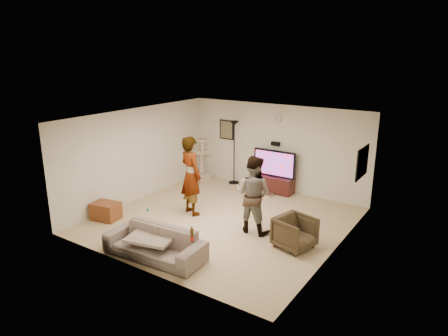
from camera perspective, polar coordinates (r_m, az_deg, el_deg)
The scene contains 24 objects.
floor at distance 9.82m, azimuth -0.13°, elevation -7.43°, with size 5.50×5.50×0.02m, color tan.
ceiling at distance 9.10m, azimuth -0.13°, elevation 7.25°, with size 5.50×5.50×0.02m, color white.
wall_back at distance 11.69m, azimuth 7.40°, elevation 2.85°, with size 5.50×0.04×2.50m, color beige.
wall_front at distance 7.39m, azimuth -12.14°, elevation -5.46°, with size 5.50×0.04×2.50m, color beige.
wall_left at distance 11.10m, azimuth -12.02°, elevation 1.90°, with size 0.04×5.50×2.50m, color beige.
wall_right at distance 8.25m, azimuth 15.97°, elevation -3.39°, with size 0.04×5.50×2.50m, color beige.
wall_clock at distance 11.50m, azimuth 7.49°, elevation 6.95°, with size 0.26×0.26×0.04m, color silver.
wall_speaker at distance 11.61m, azimuth 7.29°, elevation 3.42°, with size 0.25×0.10×0.10m, color black.
picture_back at distance 12.43m, azimuth 0.36°, elevation 5.44°, with size 0.42×0.03×0.52m, color brown.
picture_right at distance 9.66m, azimuth 18.95°, elevation 0.76°, with size 0.03×0.78×0.62m, color #FFC653.
tv_stand at distance 11.72m, azimuth 7.05°, elevation -2.24°, with size 1.15×0.45×0.48m, color black.
console_box at distance 11.47m, azimuth 5.93°, elevation -3.70°, with size 0.40×0.30×0.07m, color silver.
tv at distance 11.54m, azimuth 7.16°, elevation 0.67°, with size 1.28×0.08×0.76m, color black.
tv_screen at distance 11.50m, azimuth 7.06°, elevation 0.62°, with size 1.18×0.01×0.67m, color blue.
floor_lamp at distance 12.21m, azimuth 1.43°, elevation 2.18°, with size 0.32×0.32×1.93m, color black.
cat_tree at distance 12.64m, azimuth -3.19°, elevation 1.27°, with size 0.43×0.43×1.34m, color #C0A790.
person_left at distance 9.92m, azimuth -4.69°, elevation -1.08°, with size 0.72×0.47×1.98m, color #918FA0.
person_right at distance 8.96m, azimuth 4.12°, elevation -3.73°, with size 0.86×0.67×1.76m, color #2C4EA4.
sofa at distance 8.17m, azimuth -9.80°, elevation -10.42°, with size 2.06×0.80×0.60m, color #75645D.
throw_blanket at distance 8.17m, azimuth -10.20°, elevation -9.63°, with size 0.90×0.70×0.06m, color tan.
beer_bottle at distance 7.42m, azimuth -4.55°, elevation -9.44°, with size 0.06×0.06×0.25m, color #42260C.
armchair at distance 8.53m, azimuth 9.98°, elevation -8.99°, with size 0.72×0.74×0.67m, color #372B1C.
side_table at distance 10.21m, azimuth -16.36°, elevation -5.85°, with size 0.63×0.47×0.42m, color #612F16.
toy_ball at distance 10.54m, azimuth -10.74°, elevation -5.78°, with size 0.06×0.06×0.06m, color #096A9D.
Camera 1 is at (5.00, -7.47, 3.94)m, focal length 32.32 mm.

